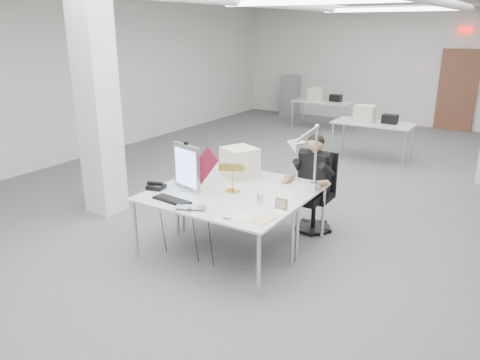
{
  "coord_description": "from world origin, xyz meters",
  "views": [
    {
      "loc": [
        2.89,
        -6.54,
        2.65
      ],
      "look_at": [
        0.07,
        -2.0,
        0.89
      ],
      "focal_mm": 35.0,
      "sensor_mm": 36.0,
      "label": 1
    }
  ],
  "objects_px": {
    "monitor": "(187,167)",
    "beige_monitor": "(240,162)",
    "seated_person": "(314,167)",
    "laptop": "(190,209)",
    "desk_main": "(212,203)",
    "office_chair": "(314,196)",
    "bankers_lamp": "(233,178)",
    "architect_lamp": "(307,165)",
    "desk_phone": "(156,187)"
  },
  "relations": [
    {
      "from": "desk_main",
      "to": "bankers_lamp",
      "type": "height_order",
      "value": "bankers_lamp"
    },
    {
      "from": "desk_main",
      "to": "office_chair",
      "type": "height_order",
      "value": "office_chair"
    },
    {
      "from": "office_chair",
      "to": "desk_phone",
      "type": "xyz_separation_m",
      "value": [
        -1.47,
        -1.47,
        0.3
      ]
    },
    {
      "from": "office_chair",
      "to": "bankers_lamp",
      "type": "bearing_deg",
      "value": -120.98
    },
    {
      "from": "monitor",
      "to": "bankers_lamp",
      "type": "distance_m",
      "value": 0.57
    },
    {
      "from": "seated_person",
      "to": "desk_phone",
      "type": "distance_m",
      "value": 2.04
    },
    {
      "from": "desk_main",
      "to": "monitor",
      "type": "bearing_deg",
      "value": 158.83
    },
    {
      "from": "seated_person",
      "to": "beige_monitor",
      "type": "height_order",
      "value": "seated_person"
    },
    {
      "from": "desk_main",
      "to": "seated_person",
      "type": "height_order",
      "value": "seated_person"
    },
    {
      "from": "desk_main",
      "to": "laptop",
      "type": "distance_m",
      "value": 0.35
    },
    {
      "from": "desk_main",
      "to": "bankers_lamp",
      "type": "bearing_deg",
      "value": 87.83
    },
    {
      "from": "office_chair",
      "to": "bankers_lamp",
      "type": "height_order",
      "value": "bankers_lamp"
    },
    {
      "from": "desk_main",
      "to": "seated_person",
      "type": "bearing_deg",
      "value": 66.01
    },
    {
      "from": "bankers_lamp",
      "to": "desk_phone",
      "type": "relative_size",
      "value": 1.76
    },
    {
      "from": "bankers_lamp",
      "to": "desk_phone",
      "type": "xyz_separation_m",
      "value": [
        -0.85,
        -0.41,
        -0.15
      ]
    },
    {
      "from": "beige_monitor",
      "to": "office_chair",
      "type": "bearing_deg",
      "value": 52.99
    },
    {
      "from": "monitor",
      "to": "desk_phone",
      "type": "relative_size",
      "value": 2.85
    },
    {
      "from": "desk_main",
      "to": "bankers_lamp",
      "type": "relative_size",
      "value": 5.17
    },
    {
      "from": "seated_person",
      "to": "laptop",
      "type": "bearing_deg",
      "value": -111.87
    },
    {
      "from": "monitor",
      "to": "architect_lamp",
      "type": "relative_size",
      "value": 0.7
    },
    {
      "from": "desk_phone",
      "to": "laptop",
      "type": "bearing_deg",
      "value": -35.99
    },
    {
      "from": "bankers_lamp",
      "to": "desk_phone",
      "type": "bearing_deg",
      "value": -177.6
    },
    {
      "from": "desk_main",
      "to": "architect_lamp",
      "type": "xyz_separation_m",
      "value": [
        0.85,
        0.67,
        0.42
      ]
    },
    {
      "from": "desk_main",
      "to": "laptop",
      "type": "xyz_separation_m",
      "value": [
        -0.05,
        -0.34,
        0.03
      ]
    },
    {
      "from": "laptop",
      "to": "desk_phone",
      "type": "bearing_deg",
      "value": 132.22
    },
    {
      "from": "laptop",
      "to": "architect_lamp",
      "type": "bearing_deg",
      "value": 24.57
    },
    {
      "from": "seated_person",
      "to": "architect_lamp",
      "type": "height_order",
      "value": "architect_lamp"
    },
    {
      "from": "monitor",
      "to": "beige_monitor",
      "type": "distance_m",
      "value": 0.84
    },
    {
      "from": "desk_main",
      "to": "office_chair",
      "type": "xyz_separation_m",
      "value": [
        0.63,
        1.47,
        -0.26
      ]
    },
    {
      "from": "office_chair",
      "to": "bankers_lamp",
      "type": "xyz_separation_m",
      "value": [
        -0.62,
        -1.06,
        0.45
      ]
    },
    {
      "from": "seated_person",
      "to": "monitor",
      "type": "relative_size",
      "value": 1.56
    },
    {
      "from": "office_chair",
      "to": "beige_monitor",
      "type": "relative_size",
      "value": 2.38
    },
    {
      "from": "office_chair",
      "to": "architect_lamp",
      "type": "relative_size",
      "value": 1.2
    },
    {
      "from": "seated_person",
      "to": "beige_monitor",
      "type": "relative_size",
      "value": 2.16
    },
    {
      "from": "desk_main",
      "to": "desk_phone",
      "type": "xyz_separation_m",
      "value": [
        -0.83,
        0.0,
        0.04
      ]
    },
    {
      "from": "bankers_lamp",
      "to": "desk_main",
      "type": "bearing_deg",
      "value": -115.45
    },
    {
      "from": "desk_main",
      "to": "laptop",
      "type": "relative_size",
      "value": 5.38
    },
    {
      "from": "office_chair",
      "to": "monitor",
      "type": "relative_size",
      "value": 1.72
    },
    {
      "from": "laptop",
      "to": "architect_lamp",
      "type": "xyz_separation_m",
      "value": [
        0.9,
        1.01,
        0.39
      ]
    },
    {
      "from": "seated_person",
      "to": "laptop",
      "type": "distance_m",
      "value": 1.9
    },
    {
      "from": "desk_main",
      "to": "beige_monitor",
      "type": "bearing_deg",
      "value": 103.59
    },
    {
      "from": "laptop",
      "to": "desk_main",
      "type": "bearing_deg",
      "value": 58.17
    },
    {
      "from": "seated_person",
      "to": "monitor",
      "type": "distance_m",
      "value": 1.68
    },
    {
      "from": "desk_main",
      "to": "laptop",
      "type": "height_order",
      "value": "laptop"
    },
    {
      "from": "beige_monitor",
      "to": "desk_main",
      "type": "bearing_deg",
      "value": -52.63
    },
    {
      "from": "desk_phone",
      "to": "monitor",
      "type": "bearing_deg",
      "value": 16.98
    },
    {
      "from": "monitor",
      "to": "desk_phone",
      "type": "bearing_deg",
      "value": -136.8
    },
    {
      "from": "monitor",
      "to": "laptop",
      "type": "distance_m",
      "value": 0.75
    },
    {
      "from": "office_chair",
      "to": "laptop",
      "type": "height_order",
      "value": "office_chair"
    },
    {
      "from": "office_chair",
      "to": "laptop",
      "type": "xyz_separation_m",
      "value": [
        -0.68,
        -1.82,
        0.28
      ]
    }
  ]
}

